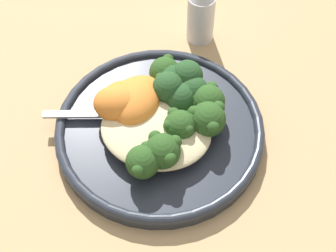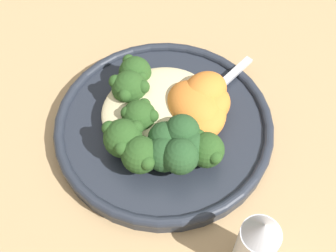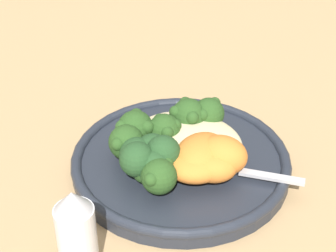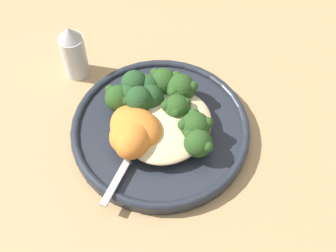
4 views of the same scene
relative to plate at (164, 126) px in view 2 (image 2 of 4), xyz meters
name	(u,v)px [view 2 (image 2 of 4)]	position (x,y,z in m)	size (l,w,h in m)	color
ground_plane	(158,123)	(0.00, -0.01, -0.01)	(4.00, 4.00, 0.00)	tan
plate	(164,126)	(0.00, 0.00, 0.00)	(0.24, 0.24, 0.02)	#232833
quinoa_mound	(161,108)	(0.00, -0.01, 0.02)	(0.13, 0.11, 0.02)	beige
broccoli_stalk_0	(142,81)	(0.00, -0.05, 0.03)	(0.06, 0.12, 0.04)	#8EB25B
broccoli_stalk_1	(139,93)	(0.01, -0.04, 0.03)	(0.08, 0.10, 0.04)	#8EB25B
broccoli_stalk_2	(144,117)	(0.02, -0.01, 0.03)	(0.08, 0.05, 0.04)	#8EB25B
broccoli_stalk_3	(136,133)	(0.04, 0.01, 0.03)	(0.12, 0.04, 0.04)	#8EB25B
broccoli_stalk_4	(147,149)	(0.04, 0.03, 0.03)	(0.10, 0.06, 0.04)	#8EB25B
broccoli_stalk_5	(168,140)	(0.01, 0.03, 0.02)	(0.08, 0.06, 0.03)	#8EB25B
broccoli_stalk_6	(186,144)	(0.00, 0.04, 0.02)	(0.06, 0.08, 0.03)	#8EB25B
broccoli_stalk_7	(203,145)	(-0.01, 0.06, 0.03)	(0.04, 0.08, 0.04)	#8EB25B
sweet_potato_chunk_0	(204,92)	(-0.05, 0.00, 0.03)	(0.06, 0.04, 0.04)	orange
sweet_potato_chunk_1	(194,106)	(-0.03, 0.01, 0.03)	(0.07, 0.05, 0.04)	orange
sweet_potato_chunk_2	(211,105)	(-0.05, 0.02, 0.03)	(0.05, 0.04, 0.03)	orange
sweet_potato_chunk_3	(201,114)	(-0.03, 0.02, 0.03)	(0.07, 0.05, 0.03)	orange
kale_tuft	(177,146)	(0.01, 0.05, 0.03)	(0.06, 0.07, 0.04)	#234723
spoon	(209,97)	(-0.06, 0.00, 0.01)	(0.11, 0.05, 0.01)	#B7B7BC
salt_shaker	(256,245)	(0.01, 0.17, 0.03)	(0.04, 0.04, 0.09)	silver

